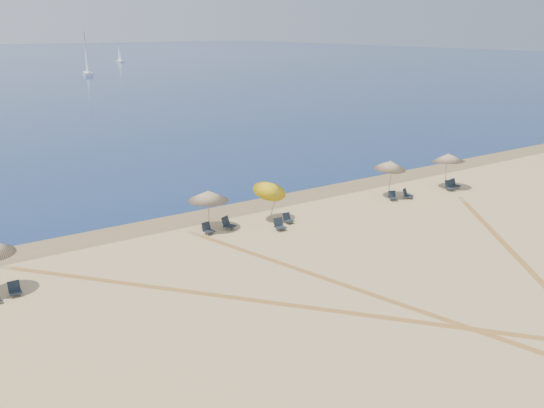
% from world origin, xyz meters
% --- Properties ---
extents(wet_sand, '(500.00, 500.00, 0.00)m').
position_xyz_m(wet_sand, '(0.00, 24.00, 0.00)').
color(wet_sand, olive).
rests_on(wet_sand, ground).
extents(umbrella_2, '(2.29, 2.30, 2.31)m').
position_xyz_m(umbrella_2, '(-3.27, 21.56, 1.96)').
color(umbrella_2, gray).
rests_on(umbrella_2, ground).
extents(umbrella_3, '(1.98, 2.04, 2.65)m').
position_xyz_m(umbrella_3, '(0.49, 20.89, 2.01)').
color(umbrella_3, gray).
rests_on(umbrella_3, ground).
extents(umbrella_4, '(2.14, 2.18, 2.59)m').
position_xyz_m(umbrella_4, '(9.84, 20.41, 2.21)').
color(umbrella_4, gray).
rests_on(umbrella_4, ground).
extents(umbrella_5, '(2.30, 2.34, 2.55)m').
position_xyz_m(umbrella_5, '(14.93, 19.78, 2.19)').
color(umbrella_5, gray).
rests_on(umbrella_5, ground).
extents(chair_2, '(0.51, 0.59, 0.59)m').
position_xyz_m(chair_2, '(-14.20, 18.79, 0.26)').
color(chair_2, black).
rests_on(chair_2, ground).
extents(chair_3, '(0.61, 0.69, 0.63)m').
position_xyz_m(chair_3, '(-3.72, 20.90, 0.28)').
color(chair_3, black).
rests_on(chair_3, ground).
extents(chair_4, '(0.81, 0.87, 0.71)m').
position_xyz_m(chair_4, '(-2.40, 20.93, 0.31)').
color(chair_4, black).
rests_on(chair_4, ground).
extents(chair_5, '(0.62, 0.71, 0.67)m').
position_xyz_m(chair_5, '(-0.07, 19.17, 0.29)').
color(chair_5, black).
rests_on(chair_5, ground).
extents(chair_6, '(0.50, 0.59, 0.59)m').
position_xyz_m(chair_6, '(1.02, 19.86, 0.26)').
color(chair_6, black).
rests_on(chair_6, ground).
extents(chair_7, '(0.70, 0.74, 0.60)m').
position_xyz_m(chair_7, '(9.49, 19.70, 0.27)').
color(chair_7, black).
rests_on(chair_7, ground).
extents(chair_8, '(0.75, 0.79, 0.65)m').
position_xyz_m(chair_8, '(10.59, 19.46, 0.28)').
color(chair_8, black).
rests_on(chair_8, ground).
extents(chair_9, '(0.74, 0.81, 0.70)m').
position_xyz_m(chair_9, '(14.57, 19.14, 0.31)').
color(chair_9, black).
rests_on(chair_9, ground).
extents(chair_10, '(0.62, 0.70, 0.65)m').
position_xyz_m(chair_10, '(15.35, 19.35, 0.29)').
color(chair_10, black).
rests_on(chair_10, ground).
extents(sailboat_0, '(1.31, 4.53, 6.68)m').
position_xyz_m(sailboat_0, '(51.14, 181.58, 2.02)').
color(sailboat_0, white).
rests_on(sailboat_0, ocean).
extents(sailboat_1, '(3.13, 6.96, 10.05)m').
position_xyz_m(sailboat_1, '(25.53, 134.05, 3.04)').
color(sailboat_1, white).
rests_on(sailboat_1, ocean).
extents(tire_tracks, '(50.28, 45.68, 0.00)m').
position_xyz_m(tire_tracks, '(-0.40, 8.44, 0.00)').
color(tire_tracks, tan).
rests_on(tire_tracks, ground).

